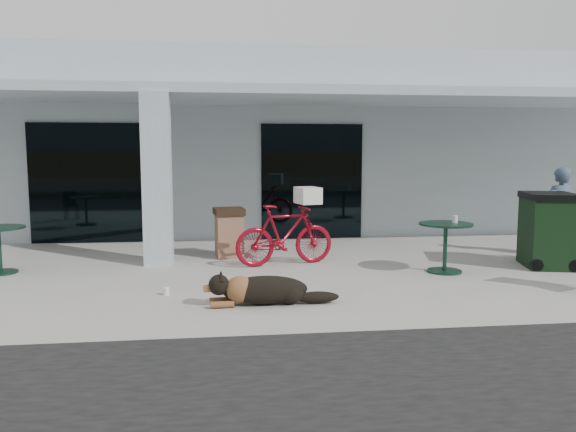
{
  "coord_description": "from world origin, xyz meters",
  "views": [
    {
      "loc": [
        -0.37,
        -8.12,
        2.09
      ],
      "look_at": [
        0.75,
        1.08,
        1.0
      ],
      "focal_mm": 35.0,
      "sensor_mm": 36.0,
      "label": 1
    }
  ],
  "objects": [
    {
      "name": "column",
      "position": [
        -1.5,
        2.3,
        1.56
      ],
      "size": [
        0.5,
        0.5,
        3.12
      ],
      "primitive_type": "cube",
      "color": "#B2C1CA",
      "rests_on": "ground"
    },
    {
      "name": "cup_near_dog",
      "position": [
        -1.16,
        -0.03,
        0.06
      ],
      "size": [
        0.11,
        0.11,
        0.11
      ],
      "primitive_type": "cylinder",
      "rotation": [
        0.0,
        0.0,
        0.27
      ],
      "color": "white",
      "rests_on": "ground"
    },
    {
      "name": "cafe_table_far",
      "position": [
        3.46,
        0.97,
        0.43
      ],
      "size": [
        1.18,
        1.18,
        0.85
      ],
      "primitive_type": null,
      "rotation": [
        0.0,
        0.0,
        -0.38
      ],
      "color": "#133727",
      "rests_on": "ground"
    },
    {
      "name": "person",
      "position": [
        6.3,
        2.2,
        0.88
      ],
      "size": [
        0.68,
        0.49,
        1.76
      ],
      "primitive_type": "imported",
      "rotation": [
        0.0,
        0.0,
        3.25
      ],
      "color": "#3E5069",
      "rests_on": "ground"
    },
    {
      "name": "cafe_table_near",
      "position": [
        -4.1,
        1.8,
        0.4
      ],
      "size": [
        1.04,
        1.04,
        0.8
      ],
      "primitive_type": null,
      "rotation": [
        0.0,
        0.0,
        0.26
      ],
      "color": "#133727",
      "rests_on": "ground"
    },
    {
      "name": "cafe_chair_far_b",
      "position": [
        6.1,
        1.33,
        0.48
      ],
      "size": [
        0.63,
        0.62,
        0.97
      ],
      "primitive_type": null,
      "rotation": [
        0.0,
        0.0,
        -1.05
      ],
      "color": "#133727",
      "rests_on": "ground"
    },
    {
      "name": "dog",
      "position": [
        0.22,
        -0.69,
        0.23
      ],
      "size": [
        1.38,
        0.53,
        0.45
      ],
      "primitive_type": null,
      "rotation": [
        0.0,
        0.0,
        0.06
      ],
      "color": "black",
      "rests_on": "ground"
    },
    {
      "name": "storefront_glass_left",
      "position": [
        -3.2,
        4.98,
        1.35
      ],
      "size": [
        2.8,
        0.06,
        2.7
      ],
      "primitive_type": "cube",
      "color": "black",
      "rests_on": "ground"
    },
    {
      "name": "bicycle",
      "position": [
        0.79,
        1.9,
        0.56
      ],
      "size": [
        1.93,
        0.92,
        1.12
      ],
      "primitive_type": "imported",
      "rotation": [
        0.0,
        0.0,
        1.79
      ],
      "color": "maroon",
      "rests_on": "ground"
    },
    {
      "name": "storefront_glass_right",
      "position": [
        1.8,
        4.98,
        1.35
      ],
      "size": [
        2.4,
        0.06,
        2.7
      ],
      "primitive_type": "cube",
      "color": "black",
      "rests_on": "ground"
    },
    {
      "name": "building",
      "position": [
        0.0,
        8.5,
        2.25
      ],
      "size": [
        22.0,
        7.0,
        4.5
      ],
      "primitive_type": "cube",
      "color": "#B2C1CA",
      "rests_on": "ground"
    },
    {
      "name": "overhang",
      "position": [
        0.0,
        3.6,
        3.21
      ],
      "size": [
        22.0,
        2.8,
        0.18
      ],
      "primitive_type": "cube",
      "color": "#B2C1CA",
      "rests_on": "column"
    },
    {
      "name": "laundry_basket",
      "position": [
        1.23,
        2.0,
        1.27
      ],
      "size": [
        0.48,
        0.58,
        0.3
      ],
      "primitive_type": "cube",
      "rotation": [
        0.0,
        0.0,
        1.79
      ],
      "color": "white",
      "rests_on": "bicycle"
    },
    {
      "name": "trash_receptacle",
      "position": [
        -0.2,
        2.8,
        0.48
      ],
      "size": [
        0.64,
        0.64,
        0.97
      ],
      "primitive_type": null,
      "rotation": [
        0.0,
        0.0,
        0.14
      ],
      "color": "#896047",
      "rests_on": "ground"
    },
    {
      "name": "wheeled_bin",
      "position": [
        5.47,
        1.2,
        0.67
      ],
      "size": [
        1.05,
        1.21,
        1.33
      ],
      "primitive_type": null,
      "rotation": [
        0.0,
        0.0,
        -0.24
      ],
      "color": "black",
      "rests_on": "ground"
    },
    {
      "name": "cup_on_table",
      "position": [
        3.63,
        1.0,
        0.91
      ],
      "size": [
        0.12,
        0.12,
        0.12
      ],
      "primitive_type": "cylinder",
      "rotation": [
        0.0,
        0.0,
        -0.38
      ],
      "color": "white",
      "rests_on": "cafe_table_far"
    },
    {
      "name": "ground",
      "position": [
        0.0,
        0.0,
        0.0
      ],
      "size": [
        80.0,
        80.0,
        0.0
      ],
      "primitive_type": "plane",
      "color": "#A9A6A0",
      "rests_on": "ground"
    }
  ]
}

